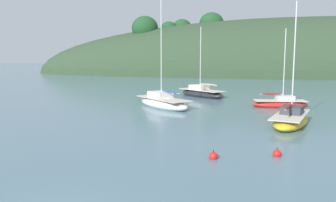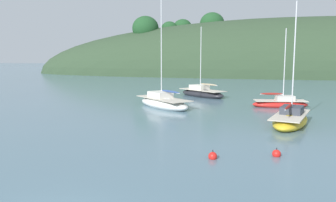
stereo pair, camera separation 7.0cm
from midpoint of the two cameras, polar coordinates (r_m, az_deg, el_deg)
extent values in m
ellipsoid|color=#2D422B|center=(94.72, 22.63, 3.98)|extent=(150.00, 36.00, 29.43)
ellipsoid|color=#1E4723|center=(94.61, 0.12, 11.94)|extent=(4.65, 4.22, 4.22)
ellipsoid|color=#1E4723|center=(91.87, -3.92, 12.08)|extent=(7.00, 6.36, 6.36)
ellipsoid|color=#1E4723|center=(94.11, 7.28, 12.75)|extent=(6.53, 5.93, 5.93)
ellipsoid|color=#1E4723|center=(95.96, 2.34, 12.14)|extent=(5.25, 4.77, 4.77)
ellipsoid|color=red|center=(35.44, 18.18, -0.55)|extent=(5.61, 2.54, 0.87)
cube|color=beige|center=(35.39, 18.21, 0.07)|extent=(5.16, 2.33, 0.06)
cube|color=beige|center=(35.48, 18.90, 0.47)|extent=(1.88, 1.41, 0.50)
cylinder|color=silver|center=(35.20, 18.87, 5.73)|extent=(0.09, 0.09, 7.01)
cylinder|color=silver|center=(35.10, 16.89, 1.09)|extent=(2.26, 0.37, 0.07)
ellipsoid|color=maroon|center=(35.10, 16.89, 1.17)|extent=(2.19, 0.49, 0.20)
ellipsoid|color=gold|center=(26.51, 19.75, -3.17)|extent=(4.12, 6.89, 1.04)
cube|color=beige|center=(26.43, 19.80, -2.17)|extent=(3.79, 6.34, 0.06)
cube|color=#333842|center=(26.89, 20.00, -1.41)|extent=(2.01, 2.43, 0.57)
cylinder|color=silver|center=(26.40, 20.31, 6.67)|extent=(0.09, 0.09, 8.13)
cylinder|color=silver|center=(25.30, 19.50, -1.00)|extent=(0.91, 2.63, 0.07)
ellipsoid|color=maroon|center=(25.30, 19.51, -0.89)|extent=(1.00, 2.56, 0.20)
ellipsoid|color=white|center=(33.54, -0.84, -0.47)|extent=(6.97, 7.04, 1.18)
cube|color=beige|center=(33.47, -0.84, 0.44)|extent=(6.42, 6.48, 0.06)
cube|color=silver|center=(33.92, -1.39, 1.05)|extent=(2.82, 2.83, 0.61)
cylinder|color=silver|center=(33.52, -1.21, 8.99)|extent=(0.09, 0.09, 9.98)
cylinder|color=silver|center=(32.40, 0.29, 1.51)|extent=(2.22, 2.27, 0.07)
ellipsoid|color=#2D4784|center=(32.40, 0.29, 1.59)|extent=(2.23, 2.27, 0.20)
ellipsoid|color=#232328|center=(42.49, 5.67, 1.18)|extent=(6.75, 6.39, 1.11)
cube|color=beige|center=(42.44, 5.68, 1.85)|extent=(6.21, 5.88, 0.06)
cube|color=silver|center=(42.81, 5.17, 2.31)|extent=(2.68, 2.63, 0.59)
cylinder|color=silver|center=(42.48, 5.42, 7.08)|extent=(0.09, 0.09, 7.73)
cylinder|color=silver|center=(41.57, 6.74, 2.70)|extent=(2.22, 2.00, 0.07)
ellipsoid|color=tan|center=(41.57, 6.74, 2.77)|extent=(2.22, 2.02, 0.20)
sphere|color=red|center=(18.21, 17.70, -8.43)|extent=(0.44, 0.44, 0.44)
cylinder|color=black|center=(18.14, 17.73, -7.61)|extent=(0.04, 0.04, 0.10)
sphere|color=red|center=(17.10, 7.49, -9.17)|extent=(0.44, 0.44, 0.44)
cylinder|color=black|center=(17.03, 7.50, -8.30)|extent=(0.04, 0.04, 0.10)
camera|label=1|loc=(0.03, -90.07, -0.01)|focal=36.37mm
camera|label=2|loc=(0.03, 89.93, 0.01)|focal=36.37mm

